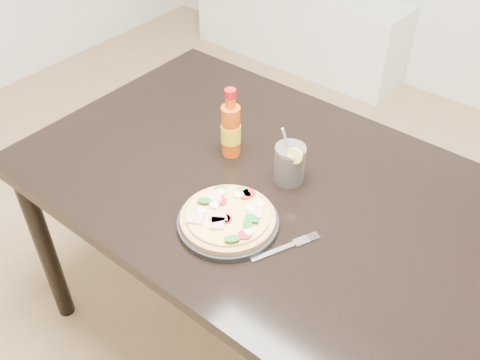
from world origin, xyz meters
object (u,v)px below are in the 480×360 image
Objects in this scene: media_console at (297,24)px; plate at (228,222)px; fork at (288,246)px; pizza at (228,216)px; hot_sauce_bottle at (231,129)px; cola_cup at (290,165)px; dining_table at (266,202)px.

plate is at bearing -60.80° from media_console.
plate is 0.17m from fork.
pizza is 1.11× the size of hot_sauce_bottle.
pizza is at bearing 110.30° from plate.
pizza is (-0.00, 0.00, 0.02)m from plate.
cola_cup is 2.19m from media_console.
hot_sauce_bottle is at bearing -177.29° from cola_cup.
pizza reaches higher than fork.
fork is 2.43m from media_console.
hot_sauce_bottle reaches higher than plate.
cola_cup reaches higher than plate.
pizza is 0.30m from hot_sauce_bottle.
pizza is 1.39× the size of cola_cup.
pizza reaches higher than dining_table.
pizza is 0.24m from cola_cup.
plate reaches higher than fork.
hot_sauce_bottle is 2.11m from media_console.
media_console is at bearing 122.81° from cola_cup.
hot_sauce_bottle is (-0.18, 0.23, 0.06)m from pizza.
hot_sauce_bottle reaches higher than dining_table.
plate is 0.18× the size of media_console.
dining_table is at bearing 162.56° from fork.
plate is 0.25m from cola_cup.
cola_cup reaches higher than fork.
fork is 0.13× the size of media_console.
pizza is 2.37m from media_console.
pizza is (0.03, -0.20, 0.11)m from dining_table.
hot_sauce_bottle is (-0.18, 0.23, 0.08)m from plate.
plate is at bearing -144.41° from fork.
pizza is 0.17× the size of media_console.
hot_sauce_bottle is at bearing 174.24° from fork.
plate is 0.02m from pizza.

